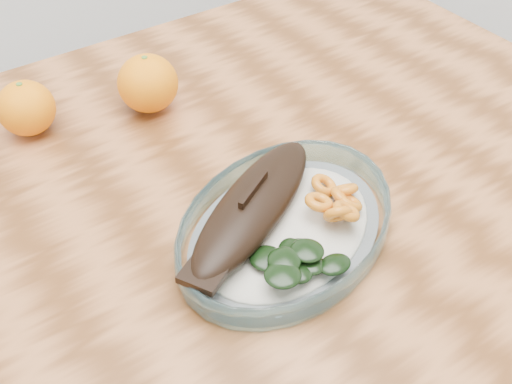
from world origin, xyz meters
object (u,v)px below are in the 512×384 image
Objects in this scene: plated_meal at (285,222)px; orange_left at (26,108)px; dining_table at (207,241)px; orange_right at (148,83)px.

orange_left is at bearing 94.62° from plated_meal.
dining_table is 0.23m from orange_right.
plated_meal is at bearing -75.21° from dining_table.
dining_table is 0.17m from plated_meal.
orange_left is at bearing 165.05° from orange_right.
orange_right reaches higher than orange_left.
plated_meal reaches higher than dining_table.
dining_table is at bearing -59.24° from orange_left.
orange_right is at bearing 70.78° from plated_meal.
orange_left is (-0.13, 0.23, 0.14)m from dining_table.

